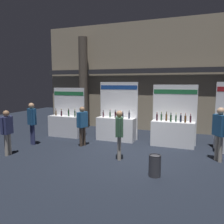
{
  "coord_description": "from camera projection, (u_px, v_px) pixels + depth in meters",
  "views": [
    {
      "loc": [
        2.3,
        -7.32,
        2.55
      ],
      "look_at": [
        -0.7,
        0.49,
        1.49
      ],
      "focal_mm": 37.17,
      "sensor_mm": 36.0,
      "label": 1
    }
  ],
  "objects": [
    {
      "name": "hall_colonnade",
      "position": [
        155.0,
        77.0,
        12.11
      ],
      "size": [
        12.71,
        1.01,
        5.76
      ],
      "color": "gray",
      "rests_on": "ground_plane"
    },
    {
      "name": "visitor_1",
      "position": [
        119.0,
        131.0,
        7.64
      ],
      "size": [
        0.36,
        0.51,
        1.65
      ],
      "rotation": [
        0.0,
        0.0,
        5.06
      ],
      "color": "#ADA393",
      "rests_on": "ground_plane"
    },
    {
      "name": "visitor_5",
      "position": [
        82.0,
        123.0,
        9.32
      ],
      "size": [
        0.35,
        0.55,
        1.6
      ],
      "rotation": [
        0.0,
        0.0,
        4.43
      ],
      "color": "#47382D",
      "rests_on": "ground_plane"
    },
    {
      "name": "exhibitor_booth_2",
      "position": [
        173.0,
        131.0,
        9.38
      ],
      "size": [
        1.77,
        0.66,
        2.47
      ],
      "color": "white",
      "rests_on": "ground_plane"
    },
    {
      "name": "visitor_4",
      "position": [
        32.0,
        120.0,
        9.52
      ],
      "size": [
        0.48,
        0.36,
        1.74
      ],
      "rotation": [
        0.0,
        0.0,
        5.86
      ],
      "color": "navy",
      "rests_on": "ground_plane"
    },
    {
      "name": "visitor_2",
      "position": [
        220.0,
        129.0,
        7.45
      ],
      "size": [
        0.46,
        0.53,
        1.77
      ],
      "rotation": [
        0.0,
        0.0,
        2.15
      ],
      "color": "#ADA393",
      "rests_on": "ground_plane"
    },
    {
      "name": "exhibitor_booth_0",
      "position": [
        66.0,
        124.0,
        11.1
      ],
      "size": [
        1.67,
        0.66,
        2.31
      ],
      "color": "white",
      "rests_on": "ground_plane"
    },
    {
      "name": "trash_bin",
      "position": [
        155.0,
        166.0,
        6.33
      ],
      "size": [
        0.33,
        0.33,
        0.6
      ],
      "color": "#38383D",
      "rests_on": "ground_plane"
    },
    {
      "name": "ground_plane",
      "position": [
        126.0,
        158.0,
        7.92
      ],
      "size": [
        25.42,
        25.42,
        0.0
      ],
      "primitive_type": "plane",
      "color": "black"
    },
    {
      "name": "visitor_3",
      "position": [
        7.0,
        129.0,
        8.1
      ],
      "size": [
        0.26,
        0.52,
        1.6
      ],
      "rotation": [
        0.0,
        0.0,
        1.6
      ],
      "color": "#ADA393",
      "rests_on": "ground_plane"
    },
    {
      "name": "exhibitor_booth_1",
      "position": [
        116.0,
        126.0,
        10.33
      ],
      "size": [
        1.78,
        0.66,
        2.58
      ],
      "color": "white",
      "rests_on": "ground_plane"
    }
  ]
}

